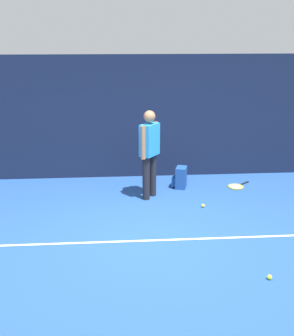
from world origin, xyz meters
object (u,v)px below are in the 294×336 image
tennis_ball_near_player (203,206)px  tennis_racket (237,186)px  backpack (180,178)px  tennis_player (149,149)px  tennis_ball_by_fence (270,277)px

tennis_ball_near_player → tennis_racket: bearing=48.3°
tennis_racket → backpack: size_ratio=1.34×
tennis_player → tennis_ball_near_player: tennis_player is taller
tennis_player → tennis_ball_near_player: 1.45m
tennis_racket → backpack: backpack is taller
tennis_player → tennis_ball_by_fence: 3.43m
backpack → tennis_ball_near_player: backpack is taller
tennis_player → backpack: size_ratio=3.86×
tennis_racket → tennis_player: bearing=-25.5°
tennis_player → backpack: tennis_player is taller
tennis_racket → tennis_ball_by_fence: 3.51m
tennis_racket → tennis_ball_near_player: size_ratio=8.91×
tennis_racket → tennis_ball_by_fence: size_ratio=8.91×
tennis_racket → tennis_ball_by_fence: tennis_ball_by_fence is taller
tennis_racket → tennis_ball_by_fence: bearing=42.3°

